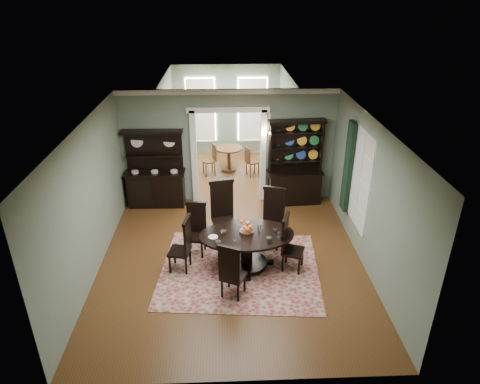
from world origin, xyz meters
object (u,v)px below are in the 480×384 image
object	(u,v)px
welsh_dresser	(294,174)
dining_table	(247,244)
sideboard	(156,180)
parlor_table	(229,156)

from	to	relation	value
welsh_dresser	dining_table	bearing A→B (deg)	-120.31
sideboard	parlor_table	bearing A→B (deg)	49.47
sideboard	parlor_table	xyz separation A→B (m)	(1.94, 2.19, -0.21)
dining_table	sideboard	bearing A→B (deg)	124.52
sideboard	welsh_dresser	bearing A→B (deg)	0.94
dining_table	sideboard	xyz separation A→B (m)	(-2.22, 2.86, 0.18)
dining_table	parlor_table	xyz separation A→B (m)	(-0.27, 5.05, -0.03)
sideboard	welsh_dresser	world-z (taller)	welsh_dresser
dining_table	welsh_dresser	distance (m)	3.20
parlor_table	dining_table	bearing A→B (deg)	-86.90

